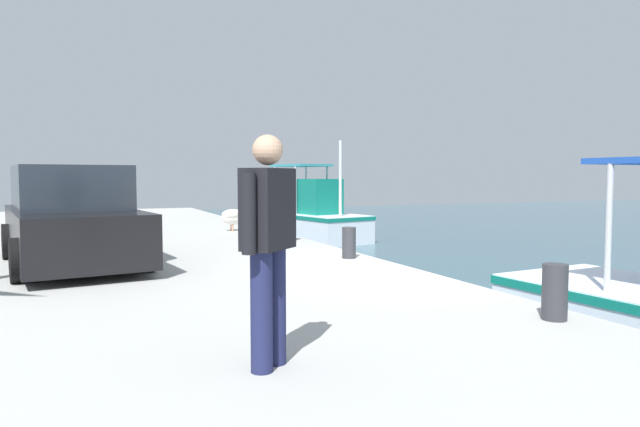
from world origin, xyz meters
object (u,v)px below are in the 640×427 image
at_px(fishing_boat_nearest, 310,219).
at_px(fisherman_standing, 268,240).
at_px(mooring_bollard_nearest, 290,229).
at_px(parked_car, 72,220).
at_px(mooring_bollard_second, 349,243).
at_px(mooring_bollard_third, 555,292).
at_px(pelican, 233,215).

relative_size(fishing_boat_nearest, fisherman_standing, 3.16).
distance_m(fishing_boat_nearest, mooring_bollard_nearest, 7.48).
relative_size(fisherman_standing, parked_car, 0.40).
height_order(fisherman_standing, mooring_bollard_second, fisherman_standing).
xyz_separation_m(mooring_bollard_second, mooring_bollard_third, (4.54, 0.00, 0.01)).
relative_size(mooring_bollard_nearest, mooring_bollard_third, 0.92).
bearing_deg(parked_car, pelican, 139.60).
bearing_deg(pelican, mooring_bollard_third, 3.26).
bearing_deg(parked_car, mooring_bollard_second, 75.60).
height_order(pelican, parked_car, parked_car).
xyz_separation_m(parked_car, mooring_bollard_nearest, (-1.82, 4.35, -0.46)).
bearing_deg(mooring_bollard_nearest, mooring_bollard_third, 0.00).
relative_size(fisherman_standing, mooring_bollard_nearest, 3.38).
relative_size(pelican, parked_car, 0.23).
relative_size(pelican, mooring_bollard_third, 1.77).
bearing_deg(mooring_bollard_nearest, fishing_boat_nearest, 154.40).
xyz_separation_m(pelican, mooring_bollard_nearest, (2.62, 0.57, -0.15)).
bearing_deg(fishing_boat_nearest, mooring_bollard_second, -18.45).
xyz_separation_m(parked_car, mooring_bollard_third, (5.66, 4.35, -0.44)).
relative_size(fisherman_standing, mooring_bollard_second, 3.18).
bearing_deg(fisherman_standing, mooring_bollard_third, 94.24).
bearing_deg(mooring_bollard_third, pelican, -176.74).
height_order(fishing_boat_nearest, fisherman_standing, fishing_boat_nearest).
distance_m(pelican, mooring_bollard_second, 5.58).
distance_m(parked_car, mooring_bollard_third, 7.15).
bearing_deg(mooring_bollard_second, mooring_bollard_nearest, 180.00).
relative_size(parked_car, mooring_bollard_nearest, 8.53).
bearing_deg(mooring_bollard_second, fisherman_standing, -32.20).
bearing_deg(mooring_bollard_third, mooring_bollard_second, 180.00).
xyz_separation_m(parked_car, mooring_bollard_second, (1.12, 4.35, -0.45)).
xyz_separation_m(pelican, mooring_bollard_third, (10.09, 0.57, -0.13)).
bearing_deg(mooring_bollard_nearest, pelican, -167.61).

